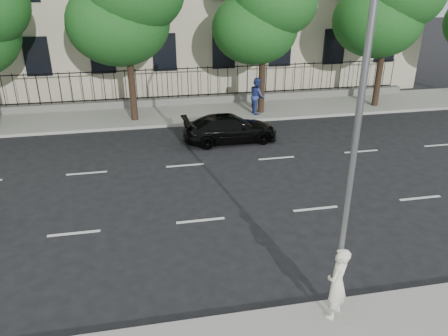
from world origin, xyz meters
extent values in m
plane|color=black|center=(0.00, 0.00, 0.00)|extent=(120.00, 120.00, 0.00)
cube|color=gray|center=(0.00, 14.00, 0.07)|extent=(60.00, 4.00, 0.15)
cube|color=slate|center=(0.00, 15.70, 0.35)|extent=(30.00, 0.50, 0.40)
cube|color=black|center=(0.00, 15.70, 0.65)|extent=(28.80, 0.05, 0.05)
cube|color=black|center=(0.00, 15.70, 2.25)|extent=(28.80, 0.05, 0.05)
cylinder|color=slate|center=(2.50, -2.30, 4.15)|extent=(0.14, 0.14, 8.00)
cylinder|color=#382619|center=(-2.00, 13.20, 1.81)|extent=(0.36, 0.36, 3.32)
ellipsoid|color=#1E561C|center=(-2.40, 13.50, 5.09)|extent=(5.13, 5.13, 4.21)
cylinder|color=#382619|center=(5.00, 13.20, 1.69)|extent=(0.36, 0.36, 3.08)
ellipsoid|color=#1E561C|center=(4.60, 13.50, 4.67)|extent=(4.56, 4.56, 3.74)
ellipsoid|color=#1E561C|center=(5.50, 13.00, 5.99)|extent=(4.32, 4.32, 3.55)
cylinder|color=#382619|center=(12.00, 13.20, 1.76)|extent=(0.36, 0.36, 3.22)
ellipsoid|color=#1E561C|center=(11.60, 13.50, 4.93)|extent=(4.94, 4.94, 4.06)
imported|color=black|center=(2.44, 9.41, 0.65)|extent=(4.56, 2.01, 1.30)
imported|color=white|center=(2.41, -2.50, 1.07)|extent=(0.79, 0.78, 1.83)
imported|color=navy|center=(4.72, 13.04, 1.15)|extent=(0.76, 0.97, 2.00)
camera|label=1|loc=(-1.61, -9.73, 7.54)|focal=35.00mm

